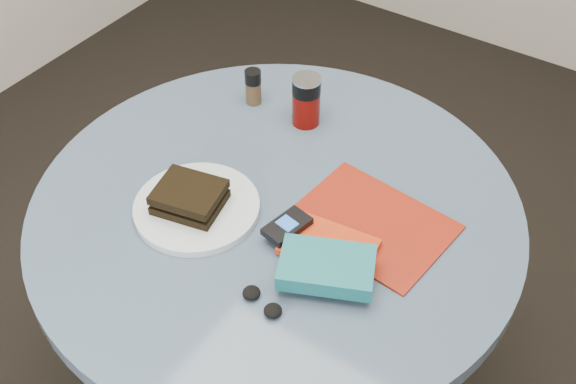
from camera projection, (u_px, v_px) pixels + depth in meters
The scene contains 10 objects.
table at pixel (277, 257), 1.57m from camera, with size 1.00×1.00×0.75m.
plate at pixel (197, 207), 1.44m from camera, with size 0.25×0.25×0.02m, color silver.
sandwich at pixel (189, 197), 1.42m from camera, with size 0.15×0.13×0.05m.
soda_can at pixel (306, 100), 1.61m from camera, with size 0.08×0.08×0.12m.
pepper_grinder at pixel (253, 87), 1.67m from camera, with size 0.04×0.04×0.09m.
magazine at pixel (371, 224), 1.42m from camera, with size 0.30×0.22×0.01m, color maroon.
red_book at pixel (329, 247), 1.36m from camera, with size 0.17×0.11×0.01m, color #B72E0E.
novel at pixel (327, 267), 1.29m from camera, with size 0.17×0.11×0.03m, color #166068.
mp3_player at pixel (287, 226), 1.38m from camera, with size 0.07×0.10×0.02m.
headphones at pixel (262, 302), 1.27m from camera, with size 0.09×0.05×0.02m.
Camera 1 is at (0.59, -0.84, 1.78)m, focal length 45.00 mm.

